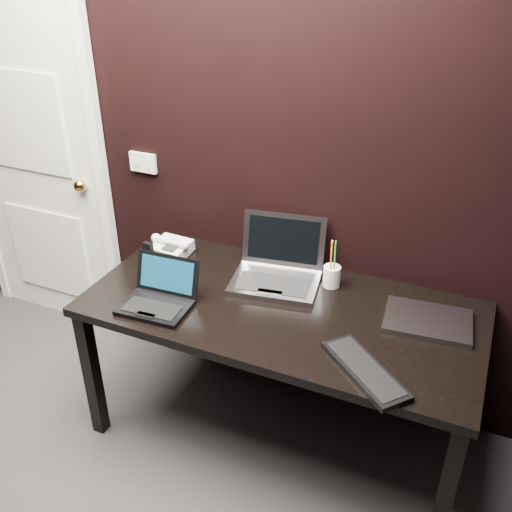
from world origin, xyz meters
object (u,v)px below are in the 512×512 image
at_px(door, 33,157).
at_px(desk, 281,320).
at_px(silver_laptop, 277,271).
at_px(pen_cup, 332,275).
at_px(netbook, 158,298).
at_px(closed_laptop, 428,321).
at_px(desk_phone, 171,247).
at_px(ext_keyboard, 365,370).
at_px(mobile_phone, 148,255).

relative_size(door, desk, 1.26).
distance_m(silver_laptop, pen_cup, 0.25).
xyz_separation_m(desk, netbook, (-0.48, -0.21, 0.12)).
height_order(desk, silver_laptop, silver_laptop).
distance_m(netbook, closed_laptop, 1.13).
height_order(door, pen_cup, door).
bearing_deg(netbook, pen_cup, 35.56).
xyz_separation_m(door, desk, (1.65, -0.38, -0.38)).
bearing_deg(desk_phone, desk, -16.68).
bearing_deg(desk, closed_laptop, 12.07).
distance_m(silver_laptop, ext_keyboard, 0.70).
bearing_deg(ext_keyboard, netbook, 175.90).
bearing_deg(door, desk, -12.82).
relative_size(desk_phone, pen_cup, 0.94).
xyz_separation_m(door, pen_cup, (1.80, -0.13, -0.25)).
bearing_deg(desk_phone, door, 169.88).
height_order(desk_phone, pen_cup, pen_cup).
bearing_deg(ext_keyboard, pen_cup, 119.27).
bearing_deg(closed_laptop, mobile_phone, -177.96).
bearing_deg(closed_laptop, netbook, -162.78).
bearing_deg(desk, netbook, -156.81).
bearing_deg(door, pen_cup, -4.16).
bearing_deg(closed_laptop, ext_keyboard, -111.74).
relative_size(desk, pen_cup, 7.37).
xyz_separation_m(door, mobile_phone, (0.92, -0.29, -0.26)).
height_order(silver_laptop, desk_phone, silver_laptop).
distance_m(desk_phone, mobile_phone, 0.13).
bearing_deg(ext_keyboard, closed_laptop, 68.26).
height_order(door, desk_phone, door).
relative_size(door, pen_cup, 9.28).
bearing_deg(desk, door, 167.18).
distance_m(ext_keyboard, desk_phone, 1.20).
bearing_deg(silver_laptop, ext_keyboard, -40.81).
xyz_separation_m(door, closed_laptop, (2.25, -0.25, -0.29)).
relative_size(desk, ext_keyboard, 4.41).
relative_size(netbook, ext_keyboard, 0.80).
bearing_deg(closed_laptop, desk, -167.93).
bearing_deg(ext_keyboard, door, 162.73).
bearing_deg(netbook, door, 153.40).
xyz_separation_m(mobile_phone, pen_cup, (0.87, 0.16, 0.01)).
xyz_separation_m(ext_keyboard, desk_phone, (-1.11, 0.47, 0.03)).
distance_m(closed_laptop, desk_phone, 1.27).
relative_size(netbook, desk_phone, 1.42).
relative_size(door, closed_laptop, 5.76).
height_order(door, mobile_phone, door).
height_order(desk, closed_laptop, closed_laptop).
distance_m(netbook, desk_phone, 0.45).
bearing_deg(mobile_phone, desk_phone, 63.91).
bearing_deg(pen_cup, silver_laptop, -166.30).
xyz_separation_m(netbook, silver_laptop, (0.39, 0.39, 0.01)).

